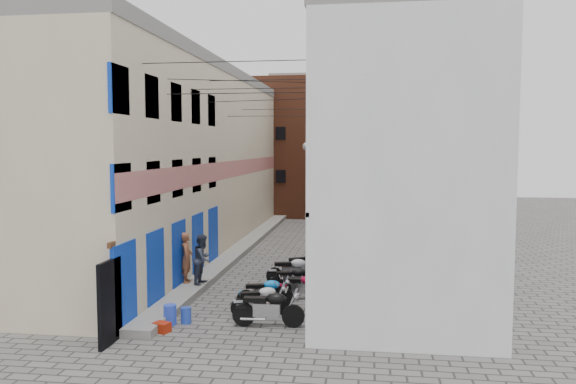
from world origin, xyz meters
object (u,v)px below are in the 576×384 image
at_px(motorcycle_a, 268,306).
at_px(person_a, 186,257).
at_px(person_b, 203,259).
at_px(water_jug_far, 186,315).
at_px(motorcycle_e, 293,278).
at_px(motorcycle_g, 306,263).
at_px(motorcycle_f, 293,269).
at_px(red_crate, 162,327).
at_px(motorcycle_d, 302,285).
at_px(water_jug_near, 170,315).
at_px(motorcycle_b, 261,299).
at_px(motorcycle_c, 266,291).

height_order(motorcycle_a, person_a, person_a).
xyz_separation_m(person_b, water_jug_far, (0.59, -3.69, -0.89)).
distance_m(motorcycle_e, motorcycle_g, 2.12).
height_order(motorcycle_f, motorcycle_g, motorcycle_g).
bearing_deg(motorcycle_f, person_b, -76.26).
distance_m(motorcycle_g, red_crate, 7.60).
height_order(motorcycle_d, person_a, person_a).
height_order(water_jug_near, water_jug_far, water_jug_near).
bearing_deg(water_jug_near, motorcycle_a, 4.43).
xyz_separation_m(motorcycle_b, water_jug_far, (-2.01, -1.00, -0.30)).
distance_m(motorcycle_a, motorcycle_g, 5.99).
relative_size(motorcycle_a, motorcycle_b, 1.12).
xyz_separation_m(motorcycle_a, motorcycle_g, (0.43, 5.97, -0.01)).
relative_size(person_a, red_crate, 4.14).
bearing_deg(red_crate, motorcycle_e, 57.39).
xyz_separation_m(motorcycle_f, person_b, (-3.03, -1.35, 0.55)).
height_order(motorcycle_e, water_jug_near, motorcycle_e).
bearing_deg(red_crate, person_b, 92.23).
xyz_separation_m(motorcycle_c, motorcycle_g, (0.85, 4.10, 0.06)).
bearing_deg(motorcycle_d, person_b, -100.48).
relative_size(water_jug_near, red_crate, 1.32).
bearing_deg(motorcycle_g, water_jug_far, -58.22).
distance_m(motorcycle_b, motorcycle_g, 5.09).
bearing_deg(motorcycle_a, motorcycle_g, 173.10).
relative_size(motorcycle_b, person_a, 1.02).
bearing_deg(motorcycle_b, motorcycle_c, 161.47).
height_order(motorcycle_b, motorcycle_e, motorcycle_b).
xyz_separation_m(motorcycle_a, motorcycle_f, (0.03, 5.00, -0.02)).
height_order(motorcycle_a, motorcycle_b, motorcycle_a).
distance_m(person_a, person_b, 0.63).
bearing_deg(person_b, motorcycle_a, -134.06).
xyz_separation_m(motorcycle_a, motorcycle_b, (-0.40, 0.96, -0.06)).
bearing_deg(person_a, motorcycle_e, -98.93).
xyz_separation_m(motorcycle_a, motorcycle_e, (0.21, 3.86, -0.09)).
relative_size(person_a, water_jug_near, 3.13).
xyz_separation_m(motorcycle_e, water_jug_far, (-2.62, -3.90, -0.28)).
relative_size(motorcycle_d, motorcycle_g, 0.84).
bearing_deg(motorcycle_b, person_b, -156.13).
xyz_separation_m(motorcycle_e, person_b, (-3.21, -0.22, 0.62)).
distance_m(motorcycle_a, motorcycle_b, 1.04).
relative_size(motorcycle_d, water_jug_near, 2.96).
distance_m(person_b, water_jug_far, 3.84).
distance_m(motorcycle_a, red_crate, 3.00).
bearing_deg(motorcycle_c, water_jug_far, -60.78).
distance_m(motorcycle_c, motorcycle_g, 4.19).
distance_m(motorcycle_g, water_jug_far, 6.66).
bearing_deg(motorcycle_c, motorcycle_d, 121.12).
relative_size(motorcycle_d, red_crate, 3.91).
height_order(motorcycle_a, red_crate, motorcycle_a).
bearing_deg(water_jug_far, motorcycle_d, 44.67).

